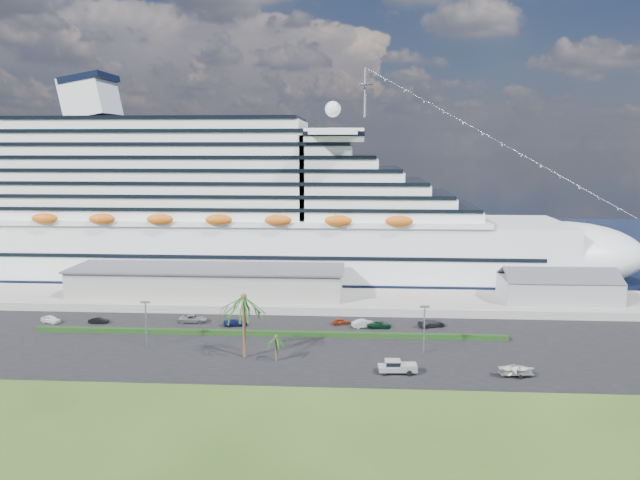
# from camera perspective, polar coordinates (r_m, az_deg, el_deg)

# --- Properties ---
(ground) EXTENTS (420.00, 420.00, 0.00)m
(ground) POSITION_cam_1_polar(r_m,az_deg,el_deg) (101.44, -1.63, -11.58)
(ground) COLOR #2B4717
(ground) RESTS_ON ground
(asphalt_lot) EXTENTS (140.00, 38.00, 0.12)m
(asphalt_lot) POSITION_cam_1_polar(r_m,az_deg,el_deg) (111.76, -1.11, -9.60)
(asphalt_lot) COLOR black
(asphalt_lot) RESTS_ON ground
(wharf) EXTENTS (240.00, 20.00, 1.80)m
(wharf) POSITION_cam_1_polar(r_m,az_deg,el_deg) (139.31, -0.12, -5.54)
(wharf) COLOR gray
(wharf) RESTS_ON ground
(water) EXTENTS (420.00, 160.00, 0.02)m
(water) POSITION_cam_1_polar(r_m,az_deg,el_deg) (227.65, 1.36, -0.19)
(water) COLOR #0B1532
(water) RESTS_ON ground
(cruise_ship) EXTENTS (191.00, 38.00, 54.00)m
(cruise_ship) POSITION_cam_1_polar(r_m,az_deg,el_deg) (162.68, -7.16, 2.11)
(cruise_ship) COLOR silver
(cruise_ship) RESTS_ON ground
(terminal_building) EXTENTS (61.00, 15.00, 6.30)m
(terminal_building) POSITION_cam_1_polar(r_m,az_deg,el_deg) (142.16, -10.25, -3.69)
(terminal_building) COLOR gray
(terminal_building) RESTS_ON wharf
(port_shed) EXTENTS (24.00, 12.31, 7.37)m
(port_shed) POSITION_cam_1_polar(r_m,az_deg,el_deg) (144.79, 20.94, -4.15)
(port_shed) COLOR gray
(port_shed) RESTS_ON wharf
(hedge) EXTENTS (88.00, 1.10, 0.90)m
(hedge) POSITION_cam_1_polar(r_m,az_deg,el_deg) (117.23, -4.85, -8.49)
(hedge) COLOR black
(hedge) RESTS_ON asphalt_lot
(lamp_post_left) EXTENTS (1.60, 0.35, 8.27)m
(lamp_post_left) POSITION_cam_1_polar(r_m,az_deg,el_deg) (113.15, -15.63, -6.91)
(lamp_post_left) COLOR gray
(lamp_post_left) RESTS_ON asphalt_lot
(lamp_post_right) EXTENTS (1.60, 0.35, 8.27)m
(lamp_post_right) POSITION_cam_1_polar(r_m,az_deg,el_deg) (107.56, 9.52, -7.51)
(lamp_post_right) COLOR gray
(lamp_post_right) RESTS_ON asphalt_lot
(palm_tall) EXTENTS (8.82, 8.82, 11.13)m
(palm_tall) POSITION_cam_1_polar(r_m,az_deg,el_deg) (103.82, -6.98, -5.84)
(palm_tall) COLOR #47301E
(palm_tall) RESTS_ON ground
(palm_short) EXTENTS (3.53, 3.53, 4.56)m
(palm_short) POSITION_cam_1_polar(r_m,az_deg,el_deg) (103.08, -4.03, -9.11)
(palm_short) COLOR #47301E
(palm_short) RESTS_ON ground
(parked_car_0) EXTENTS (4.68, 3.29, 1.48)m
(parked_car_0) POSITION_cam_1_polar(r_m,az_deg,el_deg) (135.72, -23.40, -6.67)
(parked_car_0) COLOR white
(parked_car_0) RESTS_ON asphalt_lot
(parked_car_1) EXTENTS (3.86, 1.49, 1.25)m
(parked_car_1) POSITION_cam_1_polar(r_m,az_deg,el_deg) (131.97, -19.57, -6.93)
(parked_car_1) COLOR black
(parked_car_1) RESTS_ON asphalt_lot
(parked_car_2) EXTENTS (5.56, 2.61, 1.54)m
(parked_car_2) POSITION_cam_1_polar(r_m,az_deg,el_deg) (127.62, -11.50, -7.06)
(parked_car_2) COLOR gray
(parked_car_2) RESTS_ON asphalt_lot
(parked_car_3) EXTENTS (5.03, 2.90, 1.37)m
(parked_car_3) POSITION_cam_1_polar(r_m,az_deg,el_deg) (123.87, -7.75, -7.48)
(parked_car_3) COLOR #131945
(parked_car_3) RESTS_ON asphalt_lot
(parked_car_4) EXTENTS (3.87, 2.60, 1.22)m
(parked_car_4) POSITION_cam_1_polar(r_m,az_deg,el_deg) (123.78, 1.93, -7.46)
(parked_car_4) COLOR maroon
(parked_car_4) RESTS_ON asphalt_lot
(parked_car_5) EXTENTS (5.02, 3.06, 1.56)m
(parked_car_5) POSITION_cam_1_polar(r_m,az_deg,el_deg) (122.00, 4.05, -7.63)
(parked_car_5) COLOR #B2B5B9
(parked_car_5) RESTS_ON asphalt_lot
(parked_car_6) EXTENTS (4.92, 2.53, 1.33)m
(parked_car_6) POSITION_cam_1_polar(r_m,az_deg,el_deg) (122.02, 5.40, -7.70)
(parked_car_6) COLOR black
(parked_car_6) RESTS_ON asphalt_lot
(parked_car_7) EXTENTS (5.77, 3.95, 1.55)m
(parked_car_7) POSITION_cam_1_polar(r_m,az_deg,el_deg) (123.95, 10.14, -7.49)
(parked_car_7) COLOR black
(parked_car_7) RESTS_ON asphalt_lot
(pickup_truck) EXTENTS (6.08, 2.51, 2.11)m
(pickup_truck) POSITION_cam_1_polar(r_m,az_deg,el_deg) (98.97, 7.04, -11.38)
(pickup_truck) COLOR black
(pickup_truck) RESTS_ON asphalt_lot
(boat_trailer) EXTENTS (6.39, 4.41, 1.80)m
(boat_trailer) POSITION_cam_1_polar(r_m,az_deg,el_deg) (101.41, 17.52, -11.21)
(boat_trailer) COLOR gray
(boat_trailer) RESTS_ON asphalt_lot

